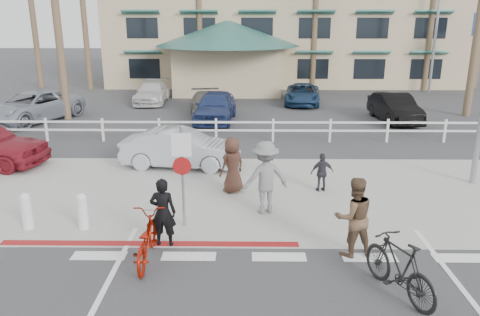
{
  "coord_description": "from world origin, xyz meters",
  "views": [
    {
      "loc": [
        -0.74,
        -8.66,
        5.13
      ],
      "look_at": [
        -0.9,
        3.23,
        1.5
      ],
      "focal_mm": 35.0,
      "sensor_mm": 36.0,
      "label": 1
    }
  ],
  "objects_px": {
    "bike_red": "(146,239)",
    "car_white_sedan": "(181,148)",
    "bike_black": "(399,267)",
    "sign_post": "(182,172)"
  },
  "relations": [
    {
      "from": "bike_red",
      "to": "car_white_sedan",
      "type": "xyz_separation_m",
      "value": [
        -0.14,
        6.64,
        0.15
      ]
    },
    {
      "from": "bike_black",
      "to": "bike_red",
      "type": "bearing_deg",
      "value": -36.58
    },
    {
      "from": "sign_post",
      "to": "bike_red",
      "type": "distance_m",
      "value": 2.09
    },
    {
      "from": "car_white_sedan",
      "to": "sign_post",
      "type": "bearing_deg",
      "value": -164.75
    },
    {
      "from": "sign_post",
      "to": "car_white_sedan",
      "type": "xyz_separation_m",
      "value": [
        -0.73,
        4.86,
        -0.77
      ]
    },
    {
      "from": "sign_post",
      "to": "bike_black",
      "type": "bearing_deg",
      "value": -33.95
    },
    {
      "from": "bike_red",
      "to": "bike_black",
      "type": "distance_m",
      "value": 5.2
    },
    {
      "from": "sign_post",
      "to": "car_white_sedan",
      "type": "distance_m",
      "value": 4.98
    },
    {
      "from": "bike_black",
      "to": "car_white_sedan",
      "type": "relative_size",
      "value": 0.48
    },
    {
      "from": "bike_black",
      "to": "car_white_sedan",
      "type": "height_order",
      "value": "car_white_sedan"
    }
  ]
}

